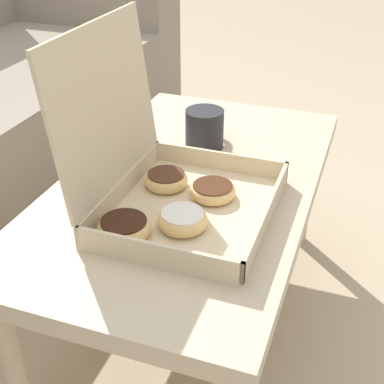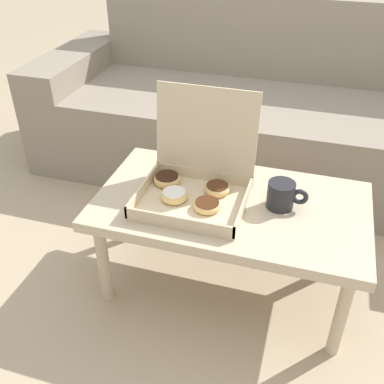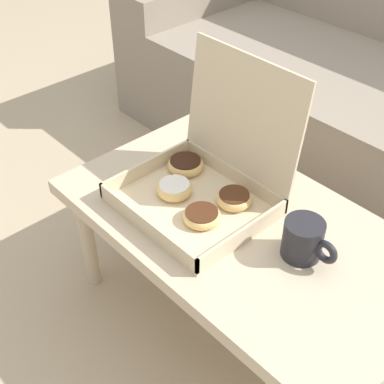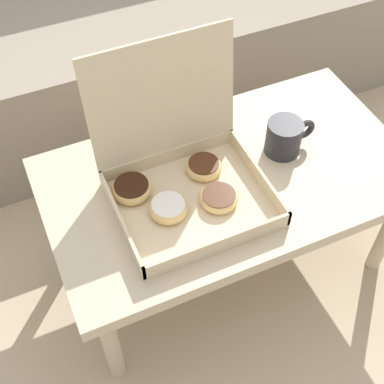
% 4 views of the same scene
% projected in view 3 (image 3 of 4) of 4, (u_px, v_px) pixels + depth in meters
% --- Properties ---
extents(ground_plane, '(12.00, 12.00, 0.00)m').
position_uv_depth(ground_plane, '(266.00, 297.00, 1.68)').
color(ground_plane, tan).
extents(coffee_table, '(0.97, 0.55, 0.40)m').
position_uv_depth(coffee_table, '(241.00, 235.00, 1.38)').
color(coffee_table, '#C6B293').
rests_on(coffee_table, ground_plane).
extents(pastry_box, '(0.38, 0.36, 0.36)m').
position_uv_depth(pastry_box, '(206.00, 177.00, 1.39)').
color(pastry_box, beige).
rests_on(pastry_box, coffee_table).
extents(coffee_mug, '(0.14, 0.10, 0.10)m').
position_uv_depth(coffee_mug, '(304.00, 240.00, 1.23)').
color(coffee_mug, '#232328').
rests_on(coffee_mug, coffee_table).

